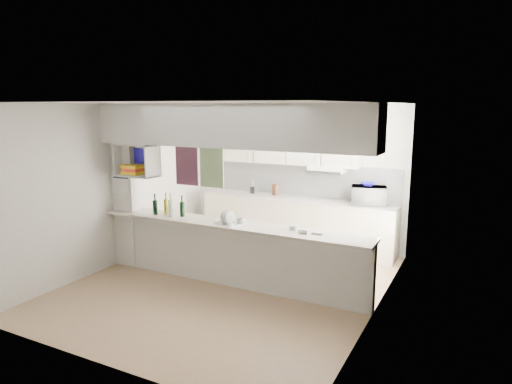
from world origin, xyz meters
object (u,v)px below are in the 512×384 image
Objects in this scene: dish_rack at (229,219)px; wine_bottles at (169,207)px; microwave at (369,196)px; bowl at (368,184)px.

dish_rack is 1.08m from wine_bottles.
microwave is 3.32m from wine_bottles.
wine_bottles is at bearing 26.32° from microwave.
wine_bottles is (-2.53, -2.15, -0.03)m from microwave.
wine_bottles reaches higher than microwave.
dish_rack is (-1.45, -2.17, -0.08)m from microwave.
microwave is 2.61m from dish_rack.
bowl is at bearing 72.97° from dish_rack.
bowl is 0.55× the size of dish_rack.
wine_bottles is (-1.08, 0.02, 0.05)m from dish_rack.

